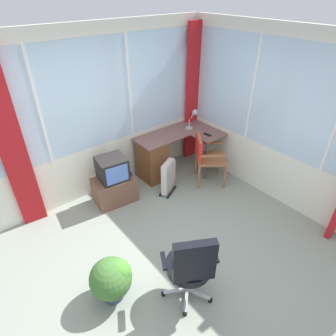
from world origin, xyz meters
The scene contains 13 objects.
ground centered at (0.00, 0.00, -0.03)m, with size 5.17×4.86×0.06m, color gray.
north_window_panel centered at (0.00, 1.96, 1.29)m, with size 4.17×0.07×2.60m.
east_window_panel centered at (2.11, 0.00, 1.30)m, with size 0.07×3.86×2.60m.
curtain_north_left centered at (-1.15, 1.88, 1.25)m, with size 0.32×0.07×2.50m, color red.
curtain_corner centered at (1.98, 1.83, 1.25)m, with size 0.32×0.07×2.50m, color red.
desk centered at (0.96, 1.63, 0.42)m, with size 1.42×0.92×0.76m.
desk_lamp centered at (1.76, 1.54, 0.99)m, with size 0.23×0.20×0.36m.
tv_remote centered at (1.75, 1.19, 0.77)m, with size 0.04×0.15×0.02m, color black.
wooden_armchair centered at (1.51, 1.00, 0.57)m, with size 0.67×0.67×0.88m.
office_chair centered at (-0.23, -0.53, 0.57)m, with size 0.62×0.60×1.00m.
tv_on_stand centered at (0.03, 1.52, 0.35)m, with size 0.69×0.52×0.80m.
space_heater centered at (0.85, 1.15, 0.30)m, with size 0.41×0.31×0.59m.
potted_plant centered at (-0.86, 0.03, 0.31)m, with size 0.47×0.47×0.55m.
Camera 1 is at (-1.62, -1.86, 3.02)m, focal length 30.56 mm.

